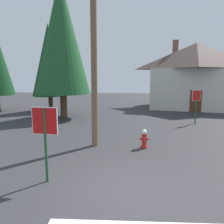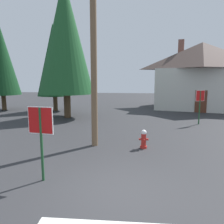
{
  "view_description": "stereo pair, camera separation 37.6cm",
  "coord_description": "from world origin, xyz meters",
  "px_view_note": "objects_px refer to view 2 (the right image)",
  "views": [
    {
      "loc": [
        0.32,
        -5.64,
        3.07
      ],
      "look_at": [
        -0.66,
        4.49,
        1.5
      ],
      "focal_mm": 35.27,
      "sensor_mm": 36.0,
      "label": 1
    },
    {
      "loc": [
        0.69,
        -5.59,
        3.07
      ],
      "look_at": [
        -0.66,
        4.49,
        1.5
      ],
      "focal_mm": 35.27,
      "sensor_mm": 36.0,
      "label": 2
    }
  ],
  "objects_px": {
    "stop_sign_near": "(41,128)",
    "pine_tree_short_left": "(1,58)",
    "house": "(201,75)",
    "pine_tree_mid_left": "(65,37)",
    "fire_hydrant": "(144,139)",
    "pine_tree_tall_left": "(54,60)",
    "utility_pole": "(94,47)",
    "stop_sign_far": "(200,100)"
  },
  "relations": [
    {
      "from": "stop_sign_near",
      "to": "pine_tree_short_left",
      "type": "xyz_separation_m",
      "value": [
        -10.28,
        13.64,
        3.27
      ]
    },
    {
      "from": "house",
      "to": "pine_tree_mid_left",
      "type": "xyz_separation_m",
      "value": [
        -11.64,
        -6.91,
        2.72
      ]
    },
    {
      "from": "fire_hydrant",
      "to": "pine_tree_tall_left",
      "type": "bearing_deg",
      "value": 128.44
    },
    {
      "from": "utility_pole",
      "to": "stop_sign_far",
      "type": "relative_size",
      "value": 3.71
    },
    {
      "from": "stop_sign_near",
      "to": "fire_hydrant",
      "type": "distance_m",
      "value": 4.81
    },
    {
      "from": "stop_sign_far",
      "to": "pine_tree_short_left",
      "type": "bearing_deg",
      "value": 165.32
    },
    {
      "from": "fire_hydrant",
      "to": "pine_tree_mid_left",
      "type": "height_order",
      "value": "pine_tree_mid_left"
    },
    {
      "from": "stop_sign_near",
      "to": "pine_tree_mid_left",
      "type": "relative_size",
      "value": 0.22
    },
    {
      "from": "stop_sign_near",
      "to": "pine_tree_short_left",
      "type": "bearing_deg",
      "value": 127.01
    },
    {
      "from": "house",
      "to": "pine_tree_short_left",
      "type": "xyz_separation_m",
      "value": [
        -19.08,
        -3.8,
        1.48
      ]
    },
    {
      "from": "fire_hydrant",
      "to": "stop_sign_far",
      "type": "height_order",
      "value": "stop_sign_far"
    },
    {
      "from": "utility_pole",
      "to": "pine_tree_short_left",
      "type": "distance_m",
      "value": 14.93
    },
    {
      "from": "stop_sign_far",
      "to": "utility_pole",
      "type": "bearing_deg",
      "value": -137.13
    },
    {
      "from": "stop_sign_near",
      "to": "stop_sign_far",
      "type": "relative_size",
      "value": 0.99
    },
    {
      "from": "house",
      "to": "pine_tree_short_left",
      "type": "distance_m",
      "value": 19.51
    },
    {
      "from": "utility_pole",
      "to": "fire_hydrant",
      "type": "bearing_deg",
      "value": -3.4
    },
    {
      "from": "utility_pole",
      "to": "pine_tree_mid_left",
      "type": "distance_m",
      "value": 7.98
    },
    {
      "from": "pine_tree_short_left",
      "to": "pine_tree_tall_left",
      "type": "bearing_deg",
      "value": 2.5
    },
    {
      "from": "utility_pole",
      "to": "house",
      "type": "relative_size",
      "value": 0.84
    },
    {
      "from": "stop_sign_near",
      "to": "house",
      "type": "distance_m",
      "value": 19.62
    },
    {
      "from": "pine_tree_tall_left",
      "to": "utility_pole",
      "type": "bearing_deg",
      "value": -59.64
    },
    {
      "from": "pine_tree_mid_left",
      "to": "fire_hydrant",
      "type": "bearing_deg",
      "value": -49.98
    },
    {
      "from": "utility_pole",
      "to": "pine_tree_short_left",
      "type": "xyz_separation_m",
      "value": [
        -11.1,
        9.98,
        0.49
      ]
    },
    {
      "from": "house",
      "to": "pine_tree_tall_left",
      "type": "xyz_separation_m",
      "value": [
        -13.96,
        -3.58,
        1.26
      ]
    },
    {
      "from": "fire_hydrant",
      "to": "pine_tree_short_left",
      "type": "distance_m",
      "value": 17.32
    },
    {
      "from": "stop_sign_near",
      "to": "stop_sign_far",
      "type": "xyz_separation_m",
      "value": [
        6.76,
        9.18,
        0.01
      ]
    },
    {
      "from": "stop_sign_far",
      "to": "pine_tree_tall_left",
      "type": "xyz_separation_m",
      "value": [
        -11.92,
        4.69,
        3.05
      ]
    },
    {
      "from": "house",
      "to": "pine_tree_tall_left",
      "type": "bearing_deg",
      "value": -165.63
    },
    {
      "from": "stop_sign_near",
      "to": "fire_hydrant",
      "type": "relative_size",
      "value": 2.71
    },
    {
      "from": "stop_sign_near",
      "to": "pine_tree_mid_left",
      "type": "xyz_separation_m",
      "value": [
        -2.84,
        10.54,
        4.52
      ]
    },
    {
      "from": "house",
      "to": "pine_tree_tall_left",
      "type": "distance_m",
      "value": 14.47
    },
    {
      "from": "pine_tree_tall_left",
      "to": "pine_tree_short_left",
      "type": "relative_size",
      "value": 0.96
    },
    {
      "from": "utility_pole",
      "to": "pine_tree_tall_left",
      "type": "bearing_deg",
      "value": 120.36
    },
    {
      "from": "stop_sign_far",
      "to": "pine_tree_tall_left",
      "type": "distance_m",
      "value": 13.17
    },
    {
      "from": "utility_pole",
      "to": "pine_tree_short_left",
      "type": "height_order",
      "value": "utility_pole"
    },
    {
      "from": "stop_sign_near",
      "to": "stop_sign_far",
      "type": "height_order",
      "value": "stop_sign_far"
    },
    {
      "from": "utility_pole",
      "to": "house",
      "type": "xyz_separation_m",
      "value": [
        7.98,
        13.78,
        -0.99
      ]
    },
    {
      "from": "utility_pole",
      "to": "stop_sign_far",
      "type": "xyz_separation_m",
      "value": [
        5.94,
        5.52,
        -2.78
      ]
    },
    {
      "from": "pine_tree_mid_left",
      "to": "house",
      "type": "bearing_deg",
      "value": 30.68
    },
    {
      "from": "stop_sign_near",
      "to": "utility_pole",
      "type": "height_order",
      "value": "utility_pole"
    },
    {
      "from": "house",
      "to": "pine_tree_short_left",
      "type": "relative_size",
      "value": 1.22
    },
    {
      "from": "stop_sign_near",
      "to": "pine_tree_mid_left",
      "type": "distance_m",
      "value": 11.81
    }
  ]
}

